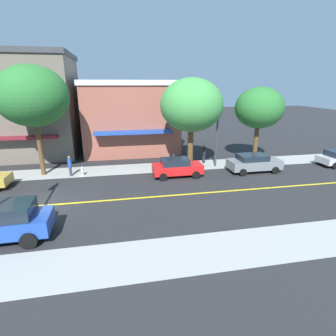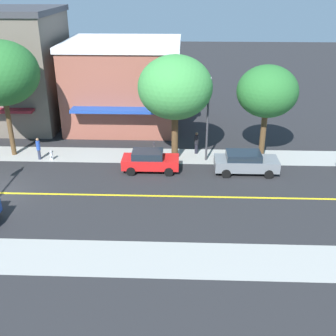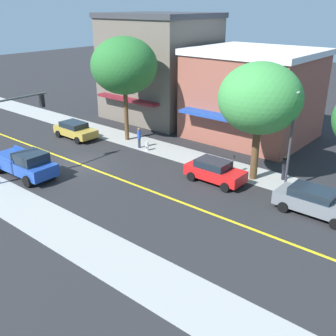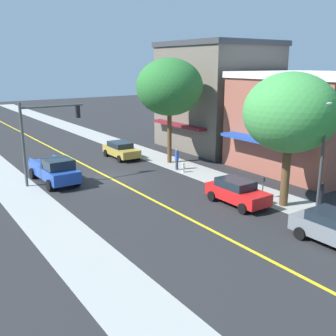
{
  "view_description": "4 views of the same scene",
  "coord_description": "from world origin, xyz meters",
  "px_view_note": "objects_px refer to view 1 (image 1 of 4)",
  "views": [
    {
      "loc": [
        16.72,
        5.02,
        7.46
      ],
      "look_at": [
        -0.58,
        8.36,
        1.85
      ],
      "focal_mm": 28.31,
      "sensor_mm": 36.0,
      "label": 1
    },
    {
      "loc": [
        23.85,
        12.13,
        13.11
      ],
      "look_at": [
        0.33,
        11.24,
        2.18
      ],
      "focal_mm": 44.49,
      "sensor_mm": 36.0,
      "label": 2
    },
    {
      "loc": [
        17.29,
        23.26,
        11.39
      ],
      "look_at": [
        -0.34,
        8.56,
        1.84
      ],
      "focal_mm": 42.41,
      "sensor_mm": 36.0,
      "label": 3
    },
    {
      "loc": [
        12.73,
        26.47,
        8.45
      ],
      "look_at": [
        -0.72,
        6.85,
        2.16
      ],
      "focal_mm": 42.33,
      "sensor_mm": 36.0,
      "label": 4
    }
  ],
  "objects_px": {
    "street_tree_left_far": "(259,108)",
    "fire_hydrant": "(82,171)",
    "red_sedan_left_curb": "(177,167)",
    "grey_sedan_left_curb": "(254,163)",
    "pedestrian_black_shirt": "(204,153)",
    "street_tree_right_corner": "(191,105)",
    "parking_meter": "(173,159)",
    "street_lamp": "(218,124)",
    "street_tree_left_near": "(32,96)",
    "pedestrian_blue_shirt": "(70,165)"
  },
  "relations": [
    {
      "from": "fire_hydrant",
      "to": "street_lamp",
      "type": "distance_m",
      "value": 12.59
    },
    {
      "from": "grey_sedan_left_curb",
      "to": "parking_meter",
      "type": "bearing_deg",
      "value": 162.07
    },
    {
      "from": "pedestrian_black_shirt",
      "to": "street_tree_left_near",
      "type": "bearing_deg",
      "value": -170.22
    },
    {
      "from": "street_tree_right_corner",
      "to": "red_sedan_left_curb",
      "type": "relative_size",
      "value": 1.94
    },
    {
      "from": "parking_meter",
      "to": "street_lamp",
      "type": "bearing_deg",
      "value": 89.64
    },
    {
      "from": "pedestrian_black_shirt",
      "to": "grey_sedan_left_curb",
      "type": "bearing_deg",
      "value": -37.95
    },
    {
      "from": "street_tree_left_far",
      "to": "grey_sedan_left_curb",
      "type": "height_order",
      "value": "street_tree_left_far"
    },
    {
      "from": "grey_sedan_left_curb",
      "to": "red_sedan_left_curb",
      "type": "bearing_deg",
      "value": 179.42
    },
    {
      "from": "red_sedan_left_curb",
      "to": "pedestrian_blue_shirt",
      "type": "xyz_separation_m",
      "value": [
        -1.76,
        -8.8,
        0.13
      ]
    },
    {
      "from": "street_tree_right_corner",
      "to": "parking_meter",
      "type": "relative_size",
      "value": 5.66
    },
    {
      "from": "red_sedan_left_curb",
      "to": "pedestrian_black_shirt",
      "type": "relative_size",
      "value": 2.3
    },
    {
      "from": "street_tree_left_near",
      "to": "pedestrian_black_shirt",
      "type": "relative_size",
      "value": 4.97
    },
    {
      "from": "fire_hydrant",
      "to": "grey_sedan_left_curb",
      "type": "relative_size",
      "value": 0.18
    },
    {
      "from": "pedestrian_black_shirt",
      "to": "red_sedan_left_curb",
      "type": "bearing_deg",
      "value": -128.82
    },
    {
      "from": "street_tree_left_far",
      "to": "fire_hydrant",
      "type": "bearing_deg",
      "value": -85.9
    },
    {
      "from": "pedestrian_blue_shirt",
      "to": "parking_meter",
      "type": "bearing_deg",
      "value": -146.77
    },
    {
      "from": "street_tree_left_far",
      "to": "pedestrian_black_shirt",
      "type": "height_order",
      "value": "street_tree_left_far"
    },
    {
      "from": "fire_hydrant",
      "to": "grey_sedan_left_curb",
      "type": "distance_m",
      "value": 14.89
    },
    {
      "from": "street_tree_right_corner",
      "to": "street_tree_left_far",
      "type": "bearing_deg",
      "value": 95.11
    },
    {
      "from": "parking_meter",
      "to": "pedestrian_black_shirt",
      "type": "height_order",
      "value": "pedestrian_black_shirt"
    },
    {
      "from": "parking_meter",
      "to": "street_lamp",
      "type": "height_order",
      "value": "street_lamp"
    },
    {
      "from": "pedestrian_blue_shirt",
      "to": "street_tree_right_corner",
      "type": "bearing_deg",
      "value": -146.44
    },
    {
      "from": "parking_meter",
      "to": "pedestrian_black_shirt",
      "type": "xyz_separation_m",
      "value": [
        -1.27,
        3.33,
        0.03
      ]
    },
    {
      "from": "street_tree_left_far",
      "to": "parking_meter",
      "type": "bearing_deg",
      "value": -85.0
    },
    {
      "from": "pedestrian_blue_shirt",
      "to": "red_sedan_left_curb",
      "type": "bearing_deg",
      "value": -160.42
    },
    {
      "from": "street_tree_right_corner",
      "to": "grey_sedan_left_curb",
      "type": "bearing_deg",
      "value": 66.09
    },
    {
      "from": "street_tree_left_far",
      "to": "pedestrian_blue_shirt",
      "type": "bearing_deg",
      "value": -86.37
    },
    {
      "from": "fire_hydrant",
      "to": "pedestrian_blue_shirt",
      "type": "bearing_deg",
      "value": -94.27
    },
    {
      "from": "street_tree_left_far",
      "to": "pedestrian_black_shirt",
      "type": "relative_size",
      "value": 4.02
    },
    {
      "from": "red_sedan_left_curb",
      "to": "grey_sedan_left_curb",
      "type": "distance_m",
      "value": 6.95
    },
    {
      "from": "street_tree_right_corner",
      "to": "red_sedan_left_curb",
      "type": "bearing_deg",
      "value": -38.06
    },
    {
      "from": "street_lamp",
      "to": "red_sedan_left_curb",
      "type": "distance_m",
      "value": 5.7
    },
    {
      "from": "red_sedan_left_curb",
      "to": "pedestrian_black_shirt",
      "type": "bearing_deg",
      "value": 44.18
    },
    {
      "from": "street_tree_right_corner",
      "to": "fire_hydrant",
      "type": "distance_m",
      "value": 10.96
    },
    {
      "from": "fire_hydrant",
      "to": "street_lamp",
      "type": "bearing_deg",
      "value": 91.96
    },
    {
      "from": "grey_sedan_left_curb",
      "to": "street_tree_left_near",
      "type": "bearing_deg",
      "value": 171.32
    },
    {
      "from": "pedestrian_blue_shirt",
      "to": "pedestrian_black_shirt",
      "type": "bearing_deg",
      "value": -141.51
    },
    {
      "from": "street_tree_right_corner",
      "to": "pedestrian_black_shirt",
      "type": "bearing_deg",
      "value": 123.7
    },
    {
      "from": "fire_hydrant",
      "to": "grey_sedan_left_curb",
      "type": "xyz_separation_m",
      "value": [
        1.73,
        14.78,
        0.43
      ]
    },
    {
      "from": "street_lamp",
      "to": "grey_sedan_left_curb",
      "type": "xyz_separation_m",
      "value": [
        2.15,
        2.74,
        -3.2
      ]
    },
    {
      "from": "street_tree_left_far",
      "to": "street_lamp",
      "type": "xyz_separation_m",
      "value": [
        0.76,
        -4.38,
        -1.24
      ]
    },
    {
      "from": "grey_sedan_left_curb",
      "to": "street_tree_left_far",
      "type": "bearing_deg",
      "value": 60.41
    },
    {
      "from": "pedestrian_black_shirt",
      "to": "fire_hydrant",
      "type": "bearing_deg",
      "value": -164.51
    },
    {
      "from": "street_lamp",
      "to": "grey_sedan_left_curb",
      "type": "relative_size",
      "value": 1.43
    },
    {
      "from": "street_tree_right_corner",
      "to": "pedestrian_blue_shirt",
      "type": "xyz_separation_m",
      "value": [
        0.49,
        -10.57,
        -4.72
      ]
    },
    {
      "from": "fire_hydrant",
      "to": "pedestrian_black_shirt",
      "type": "xyz_separation_m",
      "value": [
        -1.71,
        11.32,
        0.56
      ]
    },
    {
      "from": "red_sedan_left_curb",
      "to": "pedestrian_black_shirt",
      "type": "xyz_separation_m",
      "value": [
        -3.4,
        3.48,
        0.15
      ]
    },
    {
      "from": "street_tree_right_corner",
      "to": "street_lamp",
      "type": "relative_size",
      "value": 1.23
    },
    {
      "from": "street_tree_right_corner",
      "to": "pedestrian_blue_shirt",
      "type": "height_order",
      "value": "street_tree_right_corner"
    },
    {
      "from": "fire_hydrant",
      "to": "parking_meter",
      "type": "xyz_separation_m",
      "value": [
        -0.44,
        7.99,
        0.53
      ]
    }
  ]
}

